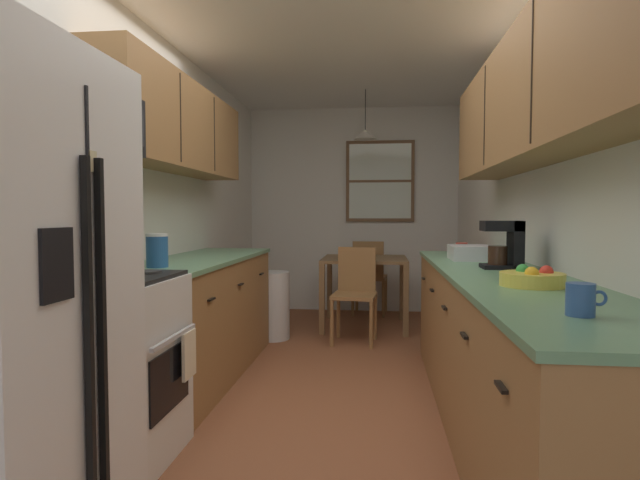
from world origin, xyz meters
TOP-DOWN VIEW (x-y plane):
  - ground_plane at (0.00, 1.00)m, footprint 12.00×12.00m
  - wall_left at (-1.35, 1.00)m, footprint 0.10×9.00m
  - wall_right at (1.35, 1.00)m, footprint 0.10×9.00m
  - wall_back at (0.00, 3.65)m, footprint 4.40×0.10m
  - ceiling_slab at (0.00, 1.00)m, footprint 4.40×9.00m
  - stove_range at (-0.99, -0.54)m, footprint 0.66×0.64m
  - microwave_over_range at (-1.11, -0.54)m, footprint 0.39×0.61m
  - counter_left at (-1.00, 0.81)m, footprint 0.64×2.06m
  - upper_cabinets_left at (-1.14, 0.76)m, footprint 0.33×2.14m
  - counter_right at (1.00, 0.01)m, footprint 0.64×3.32m
  - upper_cabinets_right at (1.14, -0.04)m, footprint 0.33×3.00m
  - dining_table at (0.18, 2.66)m, footprint 0.90×0.89m
  - dining_chair_near at (0.11, 2.01)m, footprint 0.44×0.44m
  - dining_chair_far at (0.22, 3.31)m, footprint 0.44×0.44m
  - pendant_light at (0.18, 2.66)m, footprint 0.24×0.24m
  - back_window at (0.34, 3.58)m, footprint 0.84×0.05m
  - trash_bin at (-0.70, 2.02)m, footprint 0.33×0.33m
  - storage_canister at (-1.00, 0.07)m, footprint 0.13×0.13m
  - dish_towel at (-0.64, -0.38)m, footprint 0.02×0.16m
  - coffee_maker at (1.07, 0.22)m, footprint 0.22×0.18m
  - mug_by_coffeemaker at (0.95, 1.09)m, footprint 0.12×0.09m
  - mug_spare at (0.95, -1.21)m, footprint 0.12×0.09m
  - fruit_bowl at (1.00, -0.53)m, footprint 0.28×0.28m
  - dish_rack at (0.97, 0.81)m, footprint 0.28×0.34m
  - table_serving_bowl at (0.13, 2.68)m, footprint 0.18×0.18m

SIDE VIEW (x-z plane):
  - ground_plane at x=0.00m, z-range 0.00..0.00m
  - trash_bin at x=-0.70m, z-range 0.00..0.66m
  - counter_right at x=1.00m, z-range 0.00..0.90m
  - counter_left at x=-1.00m, z-range 0.00..0.90m
  - stove_range at x=-0.99m, z-range -0.08..1.02m
  - dish_towel at x=-0.64m, z-range 0.38..0.62m
  - dining_chair_near at x=0.11m, z-range 0.05..0.95m
  - dining_chair_far at x=0.22m, z-range 0.05..0.95m
  - dining_table at x=0.18m, z-range 0.26..1.01m
  - table_serving_bowl at x=0.13m, z-range 0.75..0.81m
  - fruit_bowl at x=1.00m, z-range 0.89..0.98m
  - dish_rack at x=0.97m, z-range 0.90..1.00m
  - mug_spare at x=0.95m, z-range 0.90..1.00m
  - mug_by_coffeemaker at x=0.95m, z-range 0.90..1.01m
  - storage_canister at x=-1.00m, z-range 0.90..1.10m
  - coffee_maker at x=1.07m, z-range 0.91..1.19m
  - wall_left at x=-1.35m, z-range 0.00..2.55m
  - wall_right at x=1.35m, z-range 0.00..2.55m
  - wall_back at x=0.00m, z-range 0.00..2.55m
  - back_window at x=0.34m, z-range 1.13..2.14m
  - microwave_over_range at x=-1.11m, z-range 1.52..1.82m
  - upper_cabinets_right at x=1.14m, z-range 1.50..2.17m
  - upper_cabinets_left at x=-1.14m, z-range 1.54..2.17m
  - pendant_light at x=0.18m, z-range 1.81..2.34m
  - ceiling_slab at x=0.00m, z-range 2.55..2.63m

